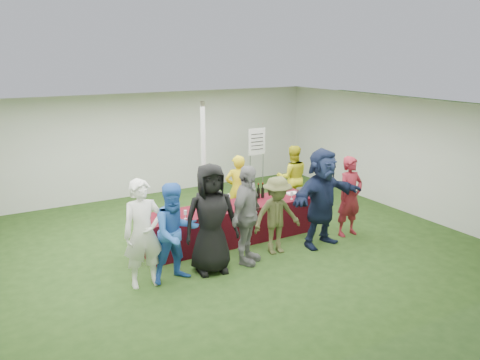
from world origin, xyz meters
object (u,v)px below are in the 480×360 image
customer_5 (322,198)px  customer_0 (143,234)px  staff_pourer (238,189)px  dump_bucket (302,193)px  staff_back (292,177)px  customer_4 (277,215)px  serving_table (231,223)px  customer_2 (211,219)px  customer_3 (247,215)px  wine_list_sign (257,147)px  customer_6 (350,196)px  customer_1 (176,233)px

customer_5 → customer_0: bearing=170.1°
customer_0 → customer_5: bearing=1.6°
staff_pourer → dump_bucket: bearing=147.6°
staff_back → customer_4: staff_back is taller
customer_0 → customer_4: (2.57, 0.01, -0.15)m
customer_4 → customer_5: (0.97, -0.11, 0.23)m
customer_4 → staff_back: bearing=51.9°
serving_table → customer_0: 2.36m
customer_2 → customer_3: bearing=8.6°
staff_pourer → customer_3: (-0.89, -1.90, 0.13)m
wine_list_sign → customer_6: wine_list_sign is taller
customer_0 → customer_2: customer_2 is taller
dump_bucket → customer_2: (-2.53, -0.79, 0.12)m
customer_3 → customer_1: bearing=144.1°
serving_table → customer_3: bearing=-103.4°
customer_6 → customer_5: bearing=-172.7°
staff_back → customer_6: (0.01, -1.99, 0.05)m
customer_5 → customer_6: bearing=0.7°
customer_0 → serving_table: bearing=27.1°
wine_list_sign → customer_5: customer_5 is taller
serving_table → dump_bucket: (1.58, -0.22, 0.46)m
customer_2 → customer_3: (0.70, -0.02, -0.06)m
customer_3 → customer_6: size_ratio=1.08×
staff_back → customer_2: customer_2 is taller
staff_back → customer_2: bearing=57.2°
wine_list_sign → customer_0: bearing=-141.2°
customer_3 → customer_0: bearing=140.9°
customer_1 → customer_4: bearing=-0.6°
dump_bucket → customer_4: customer_4 is taller
customer_0 → customer_4: customer_0 is taller
customer_0 → customer_1: 0.53m
customer_0 → customer_4: bearing=3.5°
wine_list_sign → staff_back: bearing=-83.5°
serving_table → customer_2: bearing=-133.1°
customer_5 → customer_6: (0.85, 0.13, -0.14)m
serving_table → staff_back: staff_back is taller
customer_3 → customer_6: (2.52, 0.12, -0.07)m
dump_bucket → customer_1: bearing=-165.7°
customer_2 → customer_5: size_ratio=0.98×
dump_bucket → customer_6: 0.97m
customer_4 → customer_1: bearing=-173.3°
staff_back → staff_pourer: bearing=31.0°
staff_pourer → customer_3: 2.11m
serving_table → customer_6: 2.50m
staff_pourer → customer_3: size_ratio=0.85×
staff_pourer → customer_3: bearing=82.2°
staff_pourer → staff_back: (1.62, 0.20, 0.01)m
serving_table → customer_4: size_ratio=2.41×
customer_1 → customer_2: customer_2 is taller
staff_pourer → customer_2: customer_2 is taller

